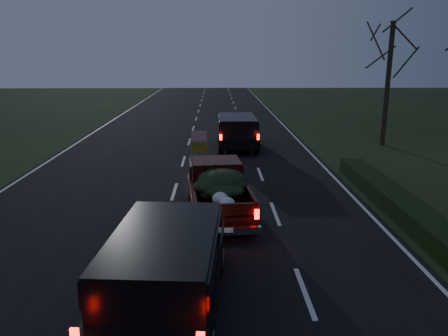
# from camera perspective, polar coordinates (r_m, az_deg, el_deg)

# --- Properties ---
(ground) EXTENTS (120.00, 120.00, 0.00)m
(ground) POSITION_cam_1_polar(r_m,az_deg,el_deg) (12.46, -8.62, -10.12)
(ground) COLOR black
(ground) RESTS_ON ground
(road_asphalt) EXTENTS (14.00, 120.00, 0.02)m
(road_asphalt) POSITION_cam_1_polar(r_m,az_deg,el_deg) (12.45, -8.63, -10.08)
(road_asphalt) COLOR black
(road_asphalt) RESTS_ON ground
(hedge_row) EXTENTS (1.00, 10.00, 0.60)m
(hedge_row) POSITION_cam_1_polar(r_m,az_deg,el_deg) (16.25, 21.35, -3.91)
(hedge_row) COLOR black
(hedge_row) RESTS_ON ground
(bare_tree_far) EXTENTS (3.60, 3.60, 7.00)m
(bare_tree_far) POSITION_cam_1_polar(r_m,az_deg,el_deg) (27.08, 20.91, 13.77)
(bare_tree_far) COLOR black
(bare_tree_far) RESTS_ON ground
(pickup_truck) EXTENTS (2.30, 4.94, 2.51)m
(pickup_truck) POSITION_cam_1_polar(r_m,az_deg,el_deg) (14.43, -0.82, -2.49)
(pickup_truck) COLOR #3C0F08
(pickup_truck) RESTS_ON ground
(lead_suv) EXTENTS (2.17, 5.15, 1.48)m
(lead_suv) POSITION_cam_1_polar(r_m,az_deg,el_deg) (24.85, 1.71, 5.17)
(lead_suv) COLOR black
(lead_suv) RESTS_ON ground
(rear_suv) EXTENTS (2.46, 5.21, 1.46)m
(rear_suv) POSITION_cam_1_polar(r_m,az_deg,el_deg) (9.08, -7.61, -12.18)
(rear_suv) COLOR black
(rear_suv) RESTS_ON ground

